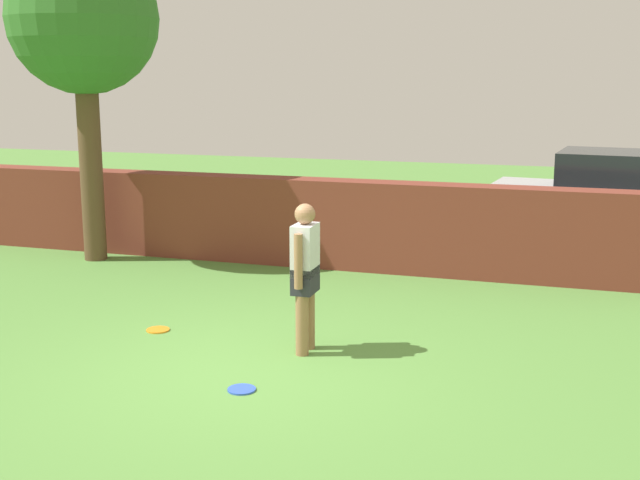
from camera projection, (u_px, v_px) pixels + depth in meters
ground_plane at (244, 372)px, 8.30m from camera, size 40.00×40.00×0.00m
brick_wall at (271, 220)px, 12.97m from camera, size 12.15×0.50×1.36m
tree at (83, 23)px, 12.56m from camera, size 2.31×2.31×4.93m
person at (305, 271)px, 8.73m from camera, size 0.22×0.54×1.62m
car at (622, 205)px, 13.28m from camera, size 4.35×2.25×1.72m
frisbee_blue at (242, 389)px, 7.81m from camera, size 0.27×0.27×0.02m
frisbee_orange at (158, 330)px, 9.62m from camera, size 0.27×0.27×0.02m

